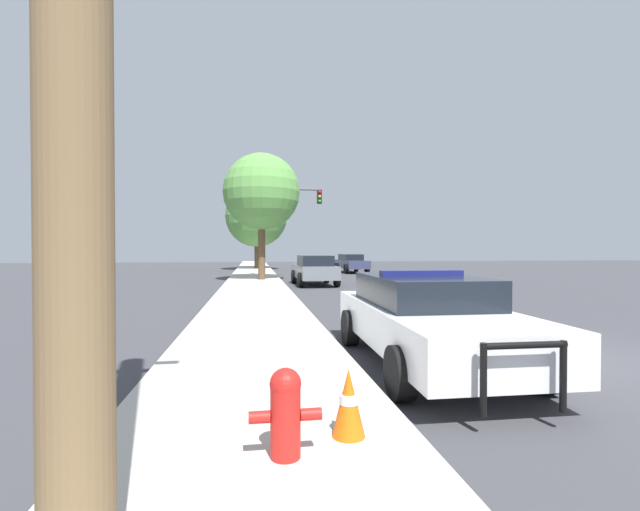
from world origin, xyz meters
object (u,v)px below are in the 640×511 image
object	(u,v)px
car_background_midblock	(315,269)
tree_sidewalk_far	(256,216)
fire_hydrant	(285,410)
tree_sidewalk_mid	(262,192)
car_background_oncoming	(351,263)
traffic_cone	(348,402)
traffic_light	(285,213)
police_car	(426,317)

from	to	relation	value
car_background_midblock	tree_sidewalk_far	bearing A→B (deg)	97.87
fire_hydrant	tree_sidewalk_far	distance (m)	34.78
car_background_midblock	tree_sidewalk_mid	size ratio (longest dim) A/B	0.59
car_background_midblock	car_background_oncoming	bearing A→B (deg)	66.05
car_background_midblock	traffic_cone	distance (m)	17.91
traffic_light	traffic_cone	size ratio (longest dim) A/B	9.19
fire_hydrant	traffic_light	size ratio (longest dim) A/B	0.13
car_background_midblock	traffic_cone	size ratio (longest dim) A/B	6.77
traffic_light	car_background_midblock	distance (m)	6.85
fire_hydrant	tree_sidewalk_mid	xyz separation A→B (m)	(0.20, 20.80, 4.52)
tree_sidewalk_far	traffic_cone	xyz separation A→B (m)	(0.59, -34.21, -4.29)
car_background_oncoming	tree_sidewalk_mid	xyz separation A→B (m)	(-7.08, -8.27, 4.27)
traffic_light	police_car	bearing A→B (deg)	-88.05
car_background_oncoming	car_background_midblock	distance (m)	11.86
car_background_oncoming	tree_sidewalk_far	world-z (taller)	tree_sidewalk_far
police_car	traffic_cone	xyz separation A→B (m)	(-1.88, -2.71, -0.31)
traffic_light	tree_sidewalk_mid	world-z (taller)	tree_sidewalk_mid
traffic_light	tree_sidewalk_far	size ratio (longest dim) A/B	0.78
police_car	traffic_cone	size ratio (longest dim) A/B	8.15
car_background_oncoming	traffic_light	bearing A→B (deg)	39.93
tree_sidewalk_mid	traffic_cone	distance (m)	21.00
car_background_oncoming	car_background_midblock	world-z (taller)	car_background_midblock
fire_hydrant	car_background_midblock	xyz separation A→B (m)	(2.82, 18.08, 0.28)
traffic_light	traffic_cone	distance (m)	23.97
fire_hydrant	car_background_oncoming	bearing A→B (deg)	75.93
police_car	traffic_cone	world-z (taller)	police_car
car_background_midblock	traffic_cone	bearing A→B (deg)	-98.97
fire_hydrant	traffic_cone	bearing A→B (deg)	27.08
police_car	car_background_oncoming	size ratio (longest dim) A/B	1.07
police_car	tree_sidewalk_far	distance (m)	31.85
fire_hydrant	tree_sidewalk_far	xyz separation A→B (m)	(0.01, 34.52, 4.22)
traffic_light	tree_sidewalk_far	xyz separation A→B (m)	(-1.76, 10.56, 0.60)
tree_sidewalk_far	fire_hydrant	bearing A→B (deg)	-90.01
police_car	traffic_light	world-z (taller)	traffic_light
police_car	fire_hydrant	distance (m)	3.91
police_car	car_background_oncoming	bearing A→B (deg)	-99.18
police_car	tree_sidewalk_mid	distance (m)	18.43
car_background_oncoming	traffic_cone	size ratio (longest dim) A/B	7.61
fire_hydrant	car_background_midblock	bearing A→B (deg)	81.13
police_car	car_background_midblock	xyz separation A→B (m)	(0.34, 15.06, 0.05)
tree_sidewalk_far	traffic_light	bearing A→B (deg)	-80.55
traffic_cone	traffic_light	bearing A→B (deg)	87.18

